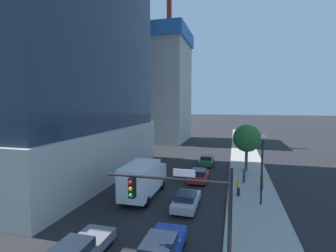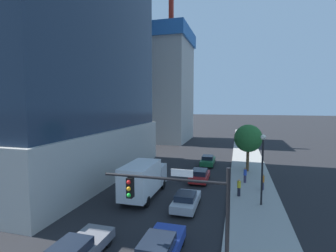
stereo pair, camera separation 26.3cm
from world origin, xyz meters
name	(u,v)px [view 2 (the right image)]	position (x,y,z in m)	size (l,w,h in m)	color
sidewalk	(252,187)	(8.14, 20.00, 0.07)	(4.62, 120.00, 0.15)	#9E9B93
construction_building	(158,81)	(-11.98, 51.03, 14.20)	(15.51, 15.34, 33.15)	#B2AFA8
traffic_light_pole	(180,201)	(3.94, 4.55, 3.97)	(6.44, 0.48, 5.65)	black
street_lamp	(263,159)	(8.66, 15.15, 4.08)	(0.44, 0.44, 6.04)	black
street_tree	(248,138)	(7.88, 26.28, 4.35)	(3.50, 3.50, 5.98)	brown
car_green	(208,161)	(2.57, 28.55, 0.69)	(1.80, 4.24, 1.42)	#1E6638
car_gray	(78,250)	(-1.79, 4.26, 0.72)	(1.94, 4.79, 1.44)	slate
car_blue	(160,247)	(2.57, 5.58, 0.78)	(1.95, 4.59, 1.55)	#233D9E
car_red	(200,175)	(2.57, 20.60, 0.72)	(1.91, 4.00, 1.42)	red
car_silver	(186,201)	(2.57, 12.90, 0.72)	(1.86, 4.26, 1.41)	#B7B7BC
box_truck	(143,178)	(-1.79, 14.41, 1.84)	(2.42, 7.05, 3.37)	silver
pedestrian_yellow_shirt	(239,187)	(6.82, 16.77, 0.98)	(0.34, 0.34, 1.63)	black
pedestrian_blue_shirt	(245,175)	(7.47, 21.17, 1.00)	(0.34, 0.34, 1.66)	#38334C
pedestrian_orange_shirt	(263,182)	(9.10, 19.17, 0.98)	(0.34, 0.34, 1.63)	#38334C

